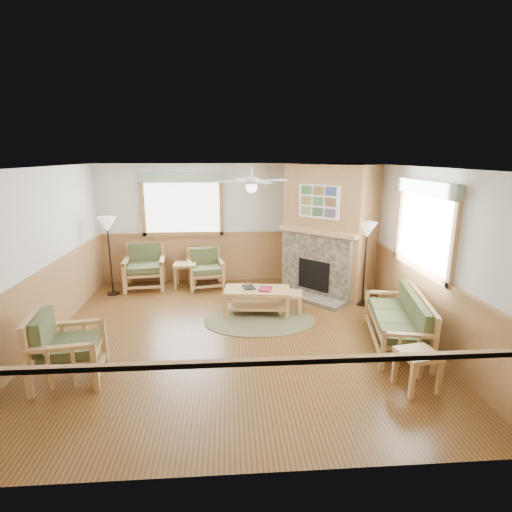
{
  "coord_description": "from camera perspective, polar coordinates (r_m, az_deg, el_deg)",
  "views": [
    {
      "loc": [
        -0.08,
        -6.09,
        2.87
      ],
      "look_at": [
        0.4,
        0.7,
        1.15
      ],
      "focal_mm": 28.0,
      "sensor_mm": 36.0,
      "label": 1
    }
  ],
  "objects": [
    {
      "name": "floor",
      "position": [
        6.74,
        -3.03,
        -11.1
      ],
      "size": [
        6.0,
        6.0,
        0.01
      ],
      "primitive_type": "cube",
      "color": "brown",
      "rests_on": "ground"
    },
    {
      "name": "ceiling",
      "position": [
        6.1,
        -3.37,
        12.54
      ],
      "size": [
        6.0,
        6.0,
        0.01
      ],
      "primitive_type": "cube",
      "color": "white",
      "rests_on": "floor"
    },
    {
      "name": "wall_back",
      "position": [
        9.22,
        -3.5,
        4.67
      ],
      "size": [
        6.0,
        0.02,
        2.7
      ],
      "primitive_type": "cube",
      "color": "silver",
      "rests_on": "floor"
    },
    {
      "name": "wall_front",
      "position": [
        3.45,
        -2.34,
        -12.03
      ],
      "size": [
        6.0,
        0.02,
        2.7
      ],
      "primitive_type": "cube",
      "color": "silver",
      "rests_on": "floor"
    },
    {
      "name": "wall_left",
      "position": [
        6.93,
        -28.85,
        -0.3
      ],
      "size": [
        0.02,
        6.0,
        2.7
      ],
      "primitive_type": "cube",
      "color": "silver",
      "rests_on": "floor"
    },
    {
      "name": "wall_right",
      "position": [
        7.0,
        22.19,
        0.55
      ],
      "size": [
        0.02,
        6.0,
        2.7
      ],
      "primitive_type": "cube",
      "color": "silver",
      "rests_on": "floor"
    },
    {
      "name": "wainscot",
      "position": [
        6.52,
        -3.09,
        -6.69
      ],
      "size": [
        6.0,
        6.0,
        1.1
      ],
      "primitive_type": null,
      "color": "olive",
      "rests_on": "floor"
    },
    {
      "name": "fireplace",
      "position": [
        8.56,
        10.46,
        3.71
      ],
      "size": [
        3.11,
        3.11,
        2.7
      ],
      "primitive_type": null,
      "rotation": [
        0.0,
        0.0,
        -0.79
      ],
      "color": "olive",
      "rests_on": "floor"
    },
    {
      "name": "window_back",
      "position": [
        9.12,
        -10.69,
        11.8
      ],
      "size": [
        1.9,
        0.16,
        1.5
      ],
      "primitive_type": null,
      "color": "white",
      "rests_on": "wall_back"
    },
    {
      "name": "window_right",
      "position": [
        6.64,
        23.59,
        10.08
      ],
      "size": [
        0.16,
        1.9,
        1.5
      ],
      "primitive_type": null,
      "color": "white",
      "rests_on": "wall_right"
    },
    {
      "name": "ceiling_fan",
      "position": [
        6.41,
        -0.65,
        12.29
      ],
      "size": [
        1.59,
        1.59,
        0.36
      ],
      "primitive_type": null,
      "rotation": [
        0.0,
        0.0,
        0.35
      ],
      "color": "white",
      "rests_on": "ceiling"
    },
    {
      "name": "sofa",
      "position": [
        6.61,
        19.44,
        -8.54
      ],
      "size": [
        1.89,
        1.08,
        0.82
      ],
      "primitive_type": null,
      "rotation": [
        0.0,
        0.0,
        -1.78
      ],
      "color": "tan",
      "rests_on": "floor"
    },
    {
      "name": "armchair_back_left",
      "position": [
        9.16,
        -15.63,
        -1.49
      ],
      "size": [
        0.93,
        0.93,
        0.96
      ],
      "primitive_type": null,
      "rotation": [
        0.0,
        0.0,
        0.09
      ],
      "color": "tan",
      "rests_on": "floor"
    },
    {
      "name": "armchair_back_right",
      "position": [
        8.96,
        -7.2,
        -1.78
      ],
      "size": [
        0.87,
        0.87,
        0.85
      ],
      "primitive_type": null,
      "rotation": [
        0.0,
        0.0,
        0.17
      ],
      "color": "tan",
      "rests_on": "floor"
    },
    {
      "name": "armchair_left",
      "position": [
        5.86,
        -25.3,
        -11.54
      ],
      "size": [
        0.94,
        0.94,
        0.93
      ],
      "primitive_type": null,
      "rotation": [
        0.0,
        0.0,
        1.72
      ],
      "color": "tan",
      "rests_on": "floor"
    },
    {
      "name": "coffee_table",
      "position": [
        7.46,
        0.17,
        -6.47
      ],
      "size": [
        1.26,
        0.73,
        0.48
      ],
      "primitive_type": null,
      "rotation": [
        0.0,
        0.0,
        -0.12
      ],
      "color": "tan",
      "rests_on": "floor"
    },
    {
      "name": "end_table_chairs",
      "position": [
        9.08,
        -10.05,
        -2.68
      ],
      "size": [
        0.48,
        0.47,
        0.54
      ],
      "primitive_type": null,
      "rotation": [
        0.0,
        0.0,
        -0.0
      ],
      "color": "tan",
      "rests_on": "floor"
    },
    {
      "name": "end_table_sofa",
      "position": [
        5.58,
        21.99,
        -14.92
      ],
      "size": [
        0.53,
        0.51,
        0.51
      ],
      "primitive_type": null,
      "rotation": [
        0.0,
        0.0,
        0.17
      ],
      "color": "tan",
      "rests_on": "floor"
    },
    {
      "name": "footstool",
      "position": [
        7.59,
        4.92,
        -6.57
      ],
      "size": [
        0.49,
        0.49,
        0.38
      ],
      "primitive_type": null,
      "rotation": [
        0.0,
        0.0,
        -0.16
      ],
      "color": "tan",
      "rests_on": "floor"
    },
    {
      "name": "braided_rug",
      "position": [
        7.2,
        0.54,
        -9.26
      ],
      "size": [
        2.08,
        2.08,
        0.01
      ],
      "primitive_type": "cylinder",
      "rotation": [
        0.0,
        0.0,
        0.06
      ],
      "color": "brown",
      "rests_on": "floor"
    },
    {
      "name": "floor_lamp_left",
      "position": [
        8.85,
        -20.14,
        -0.03
      ],
      "size": [
        0.39,
        0.39,
        1.66
      ],
      "primitive_type": null,
      "rotation": [
        0.0,
        0.0,
        0.03
      ],
      "color": "black",
      "rests_on": "floor"
    },
    {
      "name": "floor_lamp_right",
      "position": [
        8.01,
        15.28,
        -1.1
      ],
      "size": [
        0.46,
        0.46,
        1.66
      ],
      "primitive_type": null,
      "rotation": [
        0.0,
        0.0,
        0.25
      ],
      "color": "black",
      "rests_on": "floor"
    },
    {
      "name": "book_red",
      "position": [
        7.34,
        1.38,
        -4.6
      ],
      "size": [
        0.29,
        0.35,
        0.03
      ],
      "primitive_type": "cube",
      "rotation": [
        0.0,
        0.0,
        -0.27
      ],
      "color": "maroon",
      "rests_on": "coffee_table"
    },
    {
      "name": "book_dark",
      "position": [
        7.43,
        -1.02,
        -4.4
      ],
      "size": [
        0.25,
        0.3,
        0.02
      ],
      "primitive_type": "cube",
      "rotation": [
        0.0,
        0.0,
        0.2
      ],
      "color": "black",
      "rests_on": "coffee_table"
    }
  ]
}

